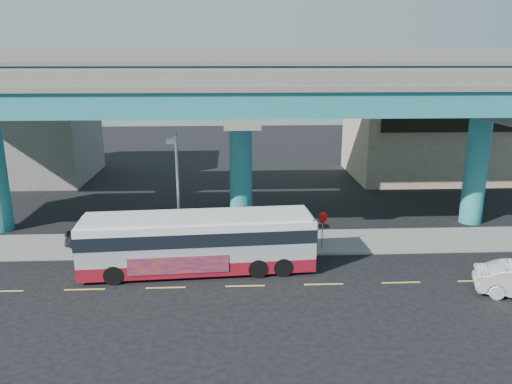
{
  "coord_description": "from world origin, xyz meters",
  "views": [
    {
      "loc": [
        -0.59,
        -23.35,
        11.23
      ],
      "look_at": [
        0.76,
        4.0,
        3.75
      ],
      "focal_mm": 35.0,
      "sensor_mm": 36.0,
      "label": 1
    }
  ],
  "objects_px": {
    "parked_car": "(96,235)",
    "street_lamp": "(176,177)",
    "transit_bus": "(198,241)",
    "stop_sign": "(323,223)"
  },
  "relations": [
    {
      "from": "street_lamp",
      "to": "stop_sign",
      "type": "relative_size",
      "value": 3.12
    },
    {
      "from": "parked_car",
      "to": "street_lamp",
      "type": "xyz_separation_m",
      "value": [
        5.23,
        -2.13,
        4.05
      ]
    },
    {
      "from": "transit_bus",
      "to": "street_lamp",
      "type": "xyz_separation_m",
      "value": [
        -1.23,
        1.78,
        3.08
      ]
    },
    {
      "from": "transit_bus",
      "to": "parked_car",
      "type": "xyz_separation_m",
      "value": [
        -6.46,
        3.91,
        -0.97
      ]
    },
    {
      "from": "transit_bus",
      "to": "stop_sign",
      "type": "height_order",
      "value": "transit_bus"
    },
    {
      "from": "parked_car",
      "to": "stop_sign",
      "type": "bearing_deg",
      "value": -108.87
    },
    {
      "from": "parked_car",
      "to": "street_lamp",
      "type": "height_order",
      "value": "street_lamp"
    },
    {
      "from": "parked_car",
      "to": "stop_sign",
      "type": "height_order",
      "value": "stop_sign"
    },
    {
      "from": "parked_car",
      "to": "transit_bus",
      "type": "bearing_deg",
      "value": -134.13
    },
    {
      "from": "transit_bus",
      "to": "parked_car",
      "type": "height_order",
      "value": "transit_bus"
    }
  ]
}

